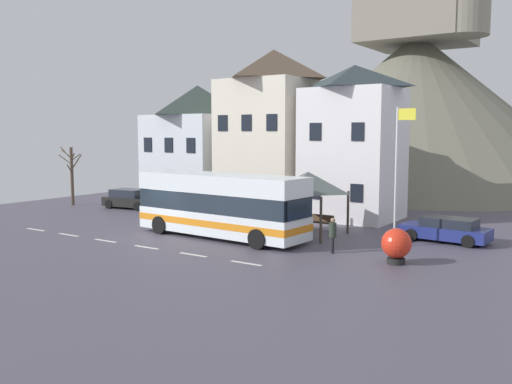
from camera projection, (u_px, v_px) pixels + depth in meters
name	position (u px, v px, depth m)	size (l,w,h in m)	color
ground_plane	(161.00, 237.00, 30.16)	(40.00, 60.00, 0.07)	#4C4756
townhouse_00	(198.00, 145.00, 44.12)	(6.50, 6.86, 9.37)	silver
townhouse_01	(273.00, 131.00, 40.08)	(6.04, 6.91, 11.58)	beige
townhouse_02	(353.00, 143.00, 35.79)	(5.67, 5.24, 9.96)	white
hilltop_castle	(415.00, 107.00, 57.39)	(37.62, 37.62, 21.78)	#676556
transit_bus	(220.00, 206.00, 29.60)	(10.25, 3.21, 3.43)	white
bus_shelter	(308.00, 182.00, 30.15)	(3.60, 3.60, 3.51)	#473D33
parked_car_00	(130.00, 199.00, 41.30)	(4.24, 2.41, 1.43)	black
parked_car_01	(178.00, 206.00, 37.83)	(4.57, 2.04, 1.27)	#29573B
parked_car_02	(446.00, 230.00, 28.54)	(4.52, 2.15, 1.28)	navy
pedestrian_00	(333.00, 232.00, 25.82)	(0.34, 0.34, 1.66)	black
pedestrian_01	(308.00, 224.00, 28.93)	(0.34, 0.34, 1.47)	#2D2D38
public_bench	(320.00, 222.00, 32.16)	(1.69, 0.48, 0.87)	brown
flagpole	(398.00, 166.00, 26.94)	(0.95, 0.10, 6.87)	silver
harbour_buoy	(396.00, 244.00, 23.70)	(1.30, 1.30, 1.55)	black
bare_tree_00	(72.00, 173.00, 42.91)	(1.87, 1.95, 4.57)	brown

